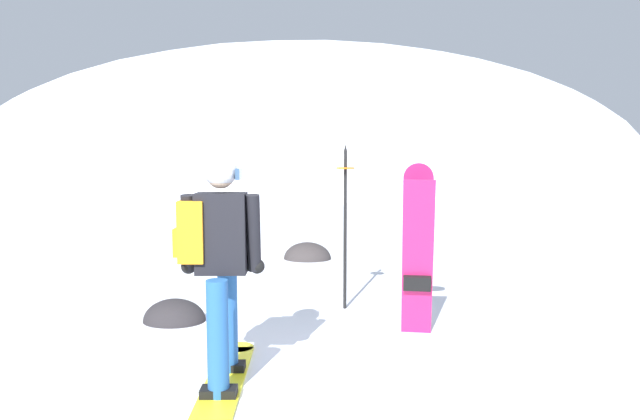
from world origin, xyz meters
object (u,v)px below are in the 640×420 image
Objects in this scene: snowboarder_main at (218,263)px; spare_snowboard at (418,250)px; piste_marker_near at (345,215)px; rock_small at (175,321)px; rock_mid at (307,259)px.

spare_snowboard is at bearing 42.38° from snowboarder_main.
spare_snowboard is 0.90× the size of piste_marker_near.
piste_marker_near reaches higher than spare_snowboard.
rock_small is at bearing 175.55° from spare_snowboard.
snowboarder_main is at bearing -107.39° from piste_marker_near.
rock_small is (-2.42, 0.19, -0.82)m from spare_snowboard.
piste_marker_near reaches higher than rock_small.
rock_mid is at bearing 113.69° from spare_snowboard.
rock_mid is 1.19× the size of rock_small.
piste_marker_near is (0.70, 2.23, 0.11)m from snowboarder_main.
piste_marker_near is at bearing -72.66° from rock_mid.
spare_snowboard is at bearing -66.31° from rock_mid.
rock_small is at bearing -102.38° from rock_mid.
spare_snowboard is (1.46, 1.33, -0.10)m from snowboarder_main.
spare_snowboard is at bearing -50.12° from piste_marker_near.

